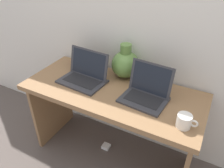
{
  "coord_description": "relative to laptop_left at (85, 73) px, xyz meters",
  "views": [
    {
      "loc": [
        0.64,
        -1.2,
        1.64
      ],
      "look_at": [
        0.0,
        0.0,
        0.77
      ],
      "focal_mm": 35.04,
      "sensor_mm": 36.0,
      "label": 1
    }
  ],
  "objects": [
    {
      "name": "ground_plane",
      "position": [
        0.25,
        -0.03,
        -0.78
      ],
      "size": [
        6.0,
        6.0,
        0.0
      ],
      "primitive_type": "plane",
      "color": "#564C47"
    },
    {
      "name": "back_wall",
      "position": [
        0.25,
        0.31,
        0.42
      ],
      "size": [
        4.4,
        0.04,
        2.4
      ],
      "primitive_type": "cube",
      "color": "silver",
      "rests_on": "ground"
    },
    {
      "name": "desk",
      "position": [
        0.25,
        -0.03,
        -0.22
      ],
      "size": [
        1.36,
        0.59,
        0.72
      ],
      "color": "olive",
      "rests_on": "ground"
    },
    {
      "name": "laptop_left",
      "position": [
        0.0,
        0.0,
        0.0
      ],
      "size": [
        0.37,
        0.27,
        0.23
      ],
      "color": "#333338",
      "rests_on": "desk"
    },
    {
      "name": "laptop_right",
      "position": [
        0.52,
        0.0,
        0.0
      ],
      "size": [
        0.33,
        0.27,
        0.24
      ],
      "color": "#333338",
      "rests_on": "desk"
    },
    {
      "name": "green_vase",
      "position": [
        0.26,
        0.2,
        0.05
      ],
      "size": [
        0.22,
        0.22,
        0.28
      ],
      "color": "#5B843D",
      "rests_on": "desk"
    },
    {
      "name": "coffee_mug",
      "position": [
        0.82,
        -0.17,
        -0.02
      ],
      "size": [
        0.13,
        0.09,
        0.08
      ],
      "color": "white",
      "rests_on": "desk"
    },
    {
      "name": "pen_cup",
      "position": [
        -0.2,
        0.17,
        -0.0
      ],
      "size": [
        0.08,
        0.08,
        0.19
      ],
      "color": "black",
      "rests_on": "desk"
    },
    {
      "name": "power_brick",
      "position": [
        0.17,
        0.01,
        -0.76
      ],
      "size": [
        0.07,
        0.07,
        0.03
      ],
      "primitive_type": "cube",
      "color": "white",
      "rests_on": "ground"
    }
  ]
}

